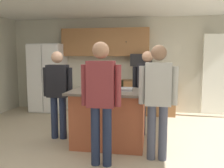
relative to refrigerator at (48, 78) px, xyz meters
The scene contains 16 objects.
floor 3.25m from the refrigerator, 49.98° to the right, with size 7.04×7.04×0.00m, color #B7A88E.
back_wall 2.07m from the refrigerator, 11.81° to the left, with size 6.40×0.10×2.60m, color beige.
french_door_window_panel 4.60m from the refrigerator, ahead, with size 0.90×0.06×2.00m, color white.
cabinet_run_upper 1.89m from the refrigerator, ahead, with size 2.40×0.38×0.75m.
cabinet_run_lower 2.65m from the refrigerator, ahead, with size 1.80×0.63×0.90m.
refrigerator is the anchor object (origin of this frame).
microwave_over_range 2.65m from the refrigerator, ahead, with size 0.56×0.40×0.32m, color black.
kitchen_island 3.22m from the refrigerator, 46.92° to the right, with size 1.35×0.94×0.97m.
person_guest_right 3.27m from the refrigerator, 30.90° to the right, with size 0.57×0.22×1.66m.
person_guest_left 2.46m from the refrigerator, 61.54° to the right, with size 0.57×0.22×1.65m.
person_host_foreground 3.85m from the refrigerator, 54.90° to the right, with size 0.57×0.23×1.77m.
person_guest_by_door 4.11m from the refrigerator, 43.14° to the right, with size 0.57×0.23×1.73m.
glass_short_whisky 3.11m from the refrigerator, 40.85° to the right, with size 0.07×0.07×0.15m.
glass_stout_tall 3.10m from the refrigerator, 54.11° to the right, with size 0.06×0.06×0.14m.
mug_ceramic_white 2.81m from the refrigerator, 46.30° to the right, with size 0.13×0.09×0.10m.
serving_tray 3.26m from the refrigerator, 43.78° to the right, with size 0.44×0.30×0.04m.
Camera 1 is at (0.93, -4.07, 1.59)m, focal length 39.22 mm.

